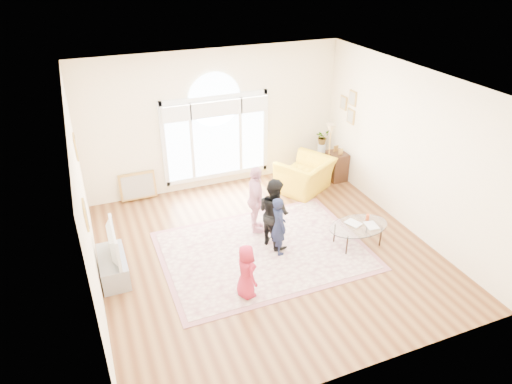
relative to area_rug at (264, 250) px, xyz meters
name	(u,v)px	position (x,y,z in m)	size (l,w,h in m)	color
ground	(266,251)	(0.04, -0.02, -0.01)	(6.00, 6.00, 0.00)	#562E16
room_shell	(218,124)	(0.05, 2.81, 1.56)	(6.00, 6.00, 6.00)	#FEEEC4
area_rug	(264,250)	(0.00, 0.00, 0.00)	(3.60, 2.60, 0.02)	beige
rug_border	(264,251)	(0.00, 0.00, 0.00)	(3.80, 2.80, 0.01)	#9C5F63
tv_console	(113,267)	(-2.71, 0.28, 0.20)	(0.45, 1.00, 0.42)	#92959A
television	(109,243)	(-2.70, 0.28, 0.70)	(0.17, 0.99, 0.57)	black
coffee_table	(359,226)	(1.76, -0.46, 0.39)	(1.21, 0.79, 0.54)	silver
armchair	(305,175)	(1.84, 1.89, 0.38)	(1.19, 1.04, 0.77)	gold
side_cabinet	(337,166)	(2.82, 2.12, 0.34)	(0.40, 0.50, 0.70)	black
floor_lamp	(331,134)	(2.50, 2.00, 1.27)	(0.25, 0.25, 1.51)	black
plant_pedestal	(321,156)	(2.74, 2.76, 0.34)	(0.20, 0.20, 0.70)	white
potted_plant	(322,137)	(2.74, 2.76, 0.88)	(0.33, 0.29, 0.37)	#33722D
leaning_picture	(140,199)	(-1.86, 2.88, -0.01)	(0.80, 0.05, 0.62)	tan
child_red	(246,271)	(-0.75, -1.05, 0.49)	(0.47, 0.31, 0.97)	#A21C32
child_navy	(279,226)	(0.23, -0.14, 0.59)	(0.42, 0.28, 1.15)	#171E3A
child_black	(274,212)	(0.26, 0.14, 0.70)	(0.67, 0.52, 1.38)	black
child_pink	(256,200)	(0.12, 0.70, 0.71)	(0.82, 0.34, 1.40)	#ECA5B8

